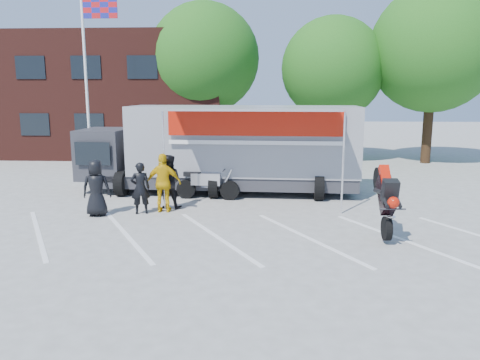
# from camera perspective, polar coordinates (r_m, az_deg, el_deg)

# --- Properties ---
(ground) EXTENTS (100.00, 100.00, 0.00)m
(ground) POSITION_cam_1_polar(r_m,az_deg,el_deg) (11.46, -4.46, -8.35)
(ground) COLOR #A7A7A2
(ground) RESTS_ON ground
(parking_bay_lines) EXTENTS (18.09, 13.33, 0.01)m
(parking_bay_lines) POSITION_cam_1_polar(r_m,az_deg,el_deg) (12.40, -3.85, -6.82)
(parking_bay_lines) COLOR white
(parking_bay_lines) RESTS_ON ground
(office_building) EXTENTS (18.00, 8.00, 7.00)m
(office_building) POSITION_cam_1_polar(r_m,az_deg,el_deg) (30.95, -18.89, 9.70)
(office_building) COLOR #491D17
(office_building) RESTS_ON ground
(flagpole) EXTENTS (1.61, 0.12, 8.00)m
(flagpole) POSITION_cam_1_polar(r_m,az_deg,el_deg) (22.17, -17.74, 13.62)
(flagpole) COLOR white
(flagpole) RESTS_ON ground
(tree_left) EXTENTS (6.12, 6.12, 8.64)m
(tree_left) POSITION_cam_1_polar(r_m,az_deg,el_deg) (27.02, -4.38, 14.56)
(tree_left) COLOR #382314
(tree_left) RESTS_ON ground
(tree_mid) EXTENTS (5.44, 5.44, 7.68)m
(tree_mid) POSITION_cam_1_polar(r_m,az_deg,el_deg) (26.01, 11.24, 13.17)
(tree_mid) COLOR #382314
(tree_mid) RESTS_ON ground
(tree_right) EXTENTS (6.46, 6.46, 9.12)m
(tree_right) POSITION_cam_1_polar(r_m,az_deg,el_deg) (26.72, 22.51, 14.51)
(tree_right) COLOR #382314
(tree_right) RESTS_ON ground
(transporter_truck) EXTENTS (10.33, 5.30, 3.23)m
(transporter_truck) POSITION_cam_1_polar(r_m,az_deg,el_deg) (17.65, -1.18, -1.52)
(transporter_truck) COLOR gray
(transporter_truck) RESTS_ON ground
(parked_motorcycle) EXTENTS (2.35, 0.98, 1.20)m
(parked_motorcycle) POSITION_cam_1_polar(r_m,az_deg,el_deg) (16.59, -3.93, -2.34)
(parked_motorcycle) COLOR #B2B2B7
(parked_motorcycle) RESTS_ON ground
(stunt_bike_rider) EXTENTS (0.84, 1.73, 2.03)m
(stunt_bike_rider) POSITION_cam_1_polar(r_m,az_deg,el_deg) (13.02, 16.56, -6.44)
(stunt_bike_rider) COLOR black
(stunt_bike_rider) RESTS_ON ground
(spectator_leather_a) EXTENTS (0.90, 0.65, 1.73)m
(spectator_leather_a) POSITION_cam_1_polar(r_m,az_deg,el_deg) (14.84, -17.12, -0.94)
(spectator_leather_a) COLOR black
(spectator_leather_a) RESTS_ON ground
(spectator_leather_b) EXTENTS (0.68, 0.54, 1.62)m
(spectator_leather_b) POSITION_cam_1_polar(r_m,az_deg,el_deg) (14.76, -12.06, -0.97)
(spectator_leather_b) COLOR black
(spectator_leather_b) RESTS_ON ground
(spectator_leather_c) EXTENTS (0.92, 0.75, 1.75)m
(spectator_leather_c) POSITION_cam_1_polar(r_m,az_deg,el_deg) (15.32, -8.70, -0.19)
(spectator_leather_c) COLOR black
(spectator_leather_c) RESTS_ON ground
(spectator_hivis) EXTENTS (1.11, 0.51, 1.85)m
(spectator_hivis) POSITION_cam_1_polar(r_m,az_deg,el_deg) (14.82, -9.29, -0.36)
(spectator_hivis) COLOR #E7B30C
(spectator_hivis) RESTS_ON ground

